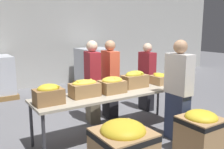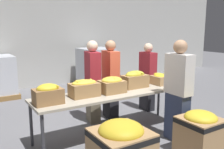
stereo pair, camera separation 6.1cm
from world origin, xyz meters
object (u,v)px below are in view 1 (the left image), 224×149
object	(u,v)px
banana_box_2	(112,84)
volunteer_1	(110,80)
volunteer_3	(178,91)
banana_box_3	(135,79)
volunteer_2	(147,77)
donation_bin_1	(200,131)
banana_box_1	(85,88)
banana_box_4	(161,79)
volunteer_0	(92,82)
banana_box_0	(49,94)
pallet_stack_0	(94,67)
sorting_table	(114,95)

from	to	relation	value
banana_box_2	volunteer_1	world-z (taller)	volunteer_1
banana_box_2	volunteer_3	xyz separation A→B (m)	(0.83, -0.76, -0.08)
banana_box_3	volunteer_2	xyz separation A→B (m)	(0.88, 0.68, -0.17)
volunteer_2	donation_bin_1	size ratio (longest dim) A/B	2.26
banana_box_2	volunteer_3	world-z (taller)	volunteer_3
banana_box_1	donation_bin_1	xyz separation A→B (m)	(1.25, -1.34, -0.56)
banana_box_3	banana_box_4	distance (m)	0.65
banana_box_3	volunteer_0	xyz separation A→B (m)	(-0.54, 0.68, -0.12)
banana_box_0	volunteer_0	xyz separation A→B (m)	(1.18, 0.82, -0.11)
banana_box_4	donation_bin_1	world-z (taller)	banana_box_4
volunteer_1	volunteer_2	xyz separation A→B (m)	(1.00, -0.01, -0.04)
donation_bin_1	pallet_stack_0	size ratio (longest dim) A/B	0.56
banana_box_2	volunteer_3	bearing A→B (deg)	-42.20
sorting_table	donation_bin_1	bearing A→B (deg)	-61.88
volunteer_1	pallet_stack_0	size ratio (longest dim) A/B	1.34
banana_box_2	volunteer_3	distance (m)	1.13
banana_box_1	banana_box_3	distance (m)	1.08
banana_box_1	banana_box_2	bearing A→B (deg)	-3.06
banana_box_1	volunteer_2	distance (m)	2.10
volunteer_0	sorting_table	bearing A→B (deg)	11.82
banana_box_4	volunteer_2	size ratio (longest dim) A/B	0.25
banana_box_1	pallet_stack_0	world-z (taller)	pallet_stack_0
volunteer_1	pallet_stack_0	xyz separation A→B (m)	(1.18, 2.84, -0.21)
volunteer_2	volunteer_3	xyz separation A→B (m)	(-0.61, -1.51, 0.08)
banana_box_2	volunteer_0	size ratio (longest dim) A/B	0.26
volunteer_2	donation_bin_1	bearing A→B (deg)	-15.69
volunteer_1	volunteer_2	distance (m)	1.00
banana_box_1	banana_box_2	size ratio (longest dim) A/B	1.12
volunteer_0	banana_box_4	bearing A→B (deg)	69.82
banana_box_4	volunteer_0	distance (m)	1.39
volunteer_1	volunteer_3	bearing A→B (deg)	20.80
volunteer_0	banana_box_0	bearing A→B (deg)	-43.85
sorting_table	volunteer_2	xyz separation A→B (m)	(1.41, 0.76, 0.04)
banana_box_0	volunteer_3	distance (m)	2.11
volunteer_1	sorting_table	bearing A→B (deg)	-21.93
banana_box_2	volunteer_3	size ratio (longest dim) A/B	0.25
banana_box_1	volunteer_2	xyz separation A→B (m)	(1.96, 0.73, -0.15)
volunteer_2	banana_box_2	bearing A→B (deg)	-59.07
banana_box_3	volunteer_1	size ratio (longest dim) A/B	0.30
sorting_table	donation_bin_1	xyz separation A→B (m)	(0.70, -1.31, -0.37)
volunteer_3	volunteer_0	bearing A→B (deg)	27.99
banana_box_3	volunteer_0	bearing A→B (deg)	128.29
sorting_table	pallet_stack_0	bearing A→B (deg)	66.16
banana_box_4	pallet_stack_0	size ratio (longest dim) A/B	0.31
pallet_stack_0	volunteer_2	bearing A→B (deg)	-93.63
banana_box_3	donation_bin_1	xyz separation A→B (m)	(0.17, -1.39, -0.58)
sorting_table	banana_box_3	bearing A→B (deg)	8.80
sorting_table	donation_bin_1	world-z (taller)	sorting_table
banana_box_0	banana_box_2	distance (m)	1.16
banana_box_0	banana_box_1	world-z (taller)	banana_box_0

